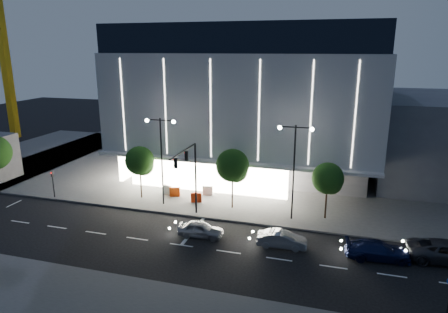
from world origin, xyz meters
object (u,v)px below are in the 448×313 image
car_third (378,250)px  barrier_c (196,198)px  barrier_d (208,191)px  tree_right (328,180)px  car_fourth (448,252)px  ped_signal_far (53,181)px  tree_mid (233,167)px  street_lamp_east (294,159)px  tower_crane (4,17)px  car_second (282,239)px  barrier_a (175,192)px  street_lamp_west (161,149)px  car_lead (201,229)px  traffic_mast (190,169)px  barrier_b (167,190)px  tree_left (140,162)px

car_third → barrier_c: size_ratio=4.42×
barrier_d → tree_right: bearing=-20.8°
car_fourth → barrier_d: size_ratio=5.18×
ped_signal_far → tree_mid: 19.35m
street_lamp_east → barrier_d: street_lamp_east is taller
tower_crane → car_second: (50.82, -27.50, -19.85)m
car_fourth → barrier_a: bearing=72.2°
barrier_a → barrier_d: same height
street_lamp_east → tree_mid: street_lamp_east is taller
street_lamp_east → street_lamp_west: bearing=180.0°
tower_crane → car_second: bearing=-28.4°
ped_signal_far → barrier_a: 12.91m
tower_crane → car_lead: (43.92, -27.60, -19.84)m
car_second → car_fourth: (12.26, 1.23, 0.13)m
barrier_d → traffic_mast: bearing=-94.6°
traffic_mast → car_lead: bearing=-55.8°
tree_mid → car_second: 9.51m
traffic_mast → street_lamp_east: 9.43m
car_second → tower_crane: bearing=58.5°
traffic_mast → street_lamp_east: street_lamp_east is taller
ped_signal_far → car_second: 25.24m
barrier_d → barrier_b: bearing=-175.7°
tower_crane → traffic_mast: bearing=-30.5°
car_second → barrier_b: size_ratio=3.63×
tower_crane → tree_left: size_ratio=5.59×
tree_left → barrier_b: 4.37m
barrier_c → ped_signal_far: bearing=171.8°
tree_left → car_second: size_ratio=1.43×
tree_left → barrier_b: size_ratio=5.20×
ped_signal_far → barrier_b: size_ratio=2.73×
barrier_a → car_lead: bearing=-72.1°
street_lamp_west → tree_left: street_lamp_west is taller
ped_signal_far → tree_mid: tree_mid is taller
tower_crane → barrier_a: bearing=-27.3°
car_third → barrier_b: car_third is taller
tower_crane → tree_left: 43.96m
tree_mid → car_second: bearing=-48.0°
tree_left → car_third: size_ratio=1.18×
ped_signal_far → car_lead: ped_signal_far is taller
tree_mid → barrier_c: size_ratio=5.59×
street_lamp_west → street_lamp_east: same height
car_fourth → barrier_c: bearing=72.7°
ped_signal_far → barrier_d: bearing=18.4°
traffic_mast → ped_signal_far: (-16.00, 1.16, -3.14)m
street_lamp_west → ped_signal_far: size_ratio=3.00×
tree_left → car_third: (23.14, -6.32, -3.33)m
barrier_b → barrier_c: 4.05m
street_lamp_west → car_second: bearing=-23.1°
tree_left → barrier_a: tree_left is taller
car_fourth → barrier_d: 23.04m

